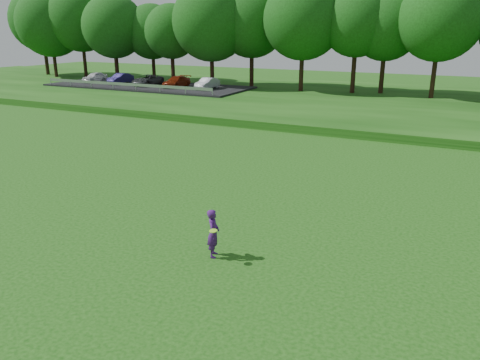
% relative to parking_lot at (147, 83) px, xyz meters
% --- Properties ---
extents(ground, '(140.00, 140.00, 0.00)m').
position_rel_parking_lot_xyz_m(ground, '(23.90, -32.81, -1.03)').
color(ground, '#14440D').
rests_on(ground, ground).
extents(berm, '(130.00, 30.00, 0.60)m').
position_rel_parking_lot_xyz_m(berm, '(23.90, 1.19, -0.73)').
color(berm, '#14440D').
rests_on(berm, ground).
extents(walking_path, '(130.00, 1.60, 0.04)m').
position_rel_parking_lot_xyz_m(walking_path, '(23.90, -12.81, -1.01)').
color(walking_path, gray).
rests_on(walking_path, ground).
extents(treeline, '(104.00, 7.00, 15.00)m').
position_rel_parking_lot_xyz_m(treeline, '(23.90, 5.19, 7.07)').
color(treeline, '#143F0E').
rests_on(treeline, berm).
extents(parking_lot, '(24.00, 9.00, 1.38)m').
position_rel_parking_lot_xyz_m(parking_lot, '(0.00, 0.00, 0.00)').
color(parking_lot, black).
rests_on(parking_lot, berm).
extents(woman, '(0.62, 0.85, 1.62)m').
position_rel_parking_lot_xyz_m(woman, '(27.05, -32.76, -0.22)').
color(woman, '#48176B').
rests_on(woman, ground).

